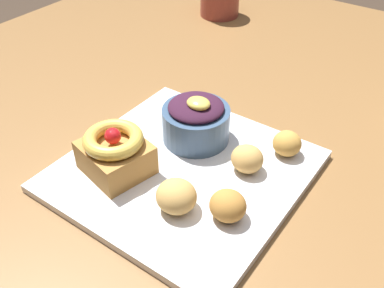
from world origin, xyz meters
TOP-DOWN VIEW (x-y plane):
  - dining_table at (0.00, 0.00)m, footprint 1.37×1.09m
  - front_plate at (-0.03, -0.22)m, footprint 0.31×0.31m
  - cake_slice at (-0.10, -0.27)m, footprint 0.10×0.09m
  - berry_ramekin at (-0.05, -0.15)m, footprint 0.10×0.10m
  - fritter_front at (0.07, -0.11)m, footprint 0.04×0.04m
  - fritter_middle at (0.04, -0.17)m, footprint 0.04×0.04m
  - fritter_back at (0.01, -0.28)m, footprint 0.05×0.05m
  - fritter_extra at (0.07, -0.26)m, footprint 0.05×0.04m

SIDE VIEW (x-z plane):
  - dining_table at x=0.00m, z-range 0.28..1.01m
  - front_plate at x=-0.03m, z-range 0.73..0.74m
  - fritter_front at x=0.07m, z-range 0.74..0.78m
  - fritter_extra at x=0.07m, z-range 0.74..0.78m
  - fritter_middle at x=0.04m, z-range 0.74..0.78m
  - fritter_back at x=0.01m, z-range 0.74..0.78m
  - cake_slice at x=-0.10m, z-range 0.74..0.81m
  - berry_ramekin at x=-0.05m, z-range 0.74..0.81m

